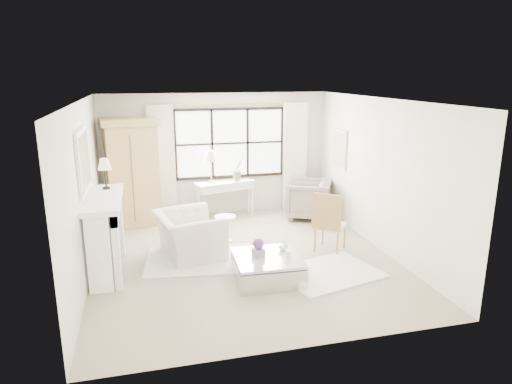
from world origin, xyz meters
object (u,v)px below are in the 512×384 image
armoire (132,172)px  console_table (225,199)px  coffee_table (267,268)px  club_armchair (189,235)px

armoire → console_table: bearing=-5.7°
armoire → coffee_table: (2.00, -3.24, -0.96)m
club_armchair → armoire: bearing=13.4°
club_armchair → console_table: bearing=-37.2°
coffee_table → club_armchair: bearing=133.0°
armoire → console_table: size_ratio=1.63×
console_table → club_armchair: console_table is taller
console_table → club_armchair: (-1.01, -2.11, -0.02)m
armoire → club_armchair: 2.33m
console_table → club_armchair: 2.34m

